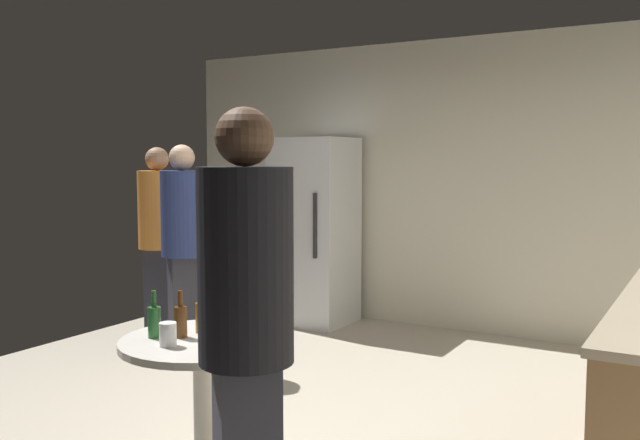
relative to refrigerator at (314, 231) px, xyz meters
The scene contains 12 objects.
ground_plane 2.60m from the refrigerator, 65.47° to the right, with size 5.20×5.20×0.10m, color #B2A893.
wall_back 1.18m from the refrigerator, 23.19° to the left, with size 5.32×0.06×2.70m, color beige.
refrigerator is the anchor object (origin of this frame).
foreground_table 3.43m from the refrigerator, 68.31° to the right, with size 0.80×0.80×0.73m.
beer_bottle_amber 3.31m from the refrigerator, 69.02° to the right, with size 0.06×0.06×0.23m.
beer_bottle_brown 3.41m from the refrigerator, 70.20° to the right, with size 0.06×0.06×0.23m.
beer_bottle_green 3.44m from the refrigerator, 72.25° to the right, with size 0.06×0.06×0.23m.
beer_bottle_clear 3.52m from the refrigerator, 67.05° to the right, with size 0.06×0.06×0.23m.
plastic_cup_white 3.57m from the refrigerator, 70.18° to the right, with size 0.08×0.08×0.11m, color white.
person_in_orange_shirt 1.55m from the refrigerator, 118.49° to the right, with size 0.42×0.42×1.70m.
person_in_navy_shirt 1.66m from the refrigerator, 97.23° to the right, with size 0.47×0.47×1.71m.
person_in_black_shirt 4.23m from the refrigerator, 62.53° to the right, with size 0.48×0.48×1.78m.
Camera 1 is at (2.38, -3.48, 1.60)m, focal length 38.40 mm.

